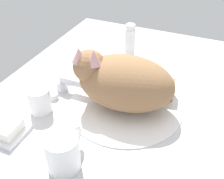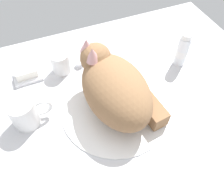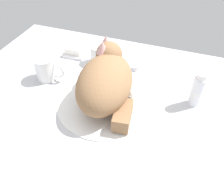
% 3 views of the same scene
% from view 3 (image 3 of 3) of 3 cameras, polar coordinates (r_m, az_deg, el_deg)
% --- Properties ---
extents(ground_plane, '(1.10, 0.83, 0.03)m').
position_cam_3_polar(ground_plane, '(0.81, -1.63, -3.80)').
color(ground_plane, silver).
extents(sink_basin, '(0.33, 0.33, 0.01)m').
position_cam_3_polar(sink_basin, '(0.79, -1.66, -2.82)').
color(sink_basin, white).
rests_on(sink_basin, ground_plane).
extents(faucet, '(0.12, 0.11, 0.05)m').
position_cam_3_polar(faucet, '(0.92, 2.62, 6.06)').
color(faucet, silver).
rests_on(faucet, ground_plane).
extents(cat, '(0.21, 0.29, 0.17)m').
position_cam_3_polar(cat, '(0.74, -1.46, 2.22)').
color(cat, '#936B47').
rests_on(cat, sink_basin).
extents(coffee_mug, '(0.12, 0.07, 0.09)m').
position_cam_3_polar(coffee_mug, '(0.90, -15.68, 4.92)').
color(coffee_mug, white).
rests_on(coffee_mug, ground_plane).
extents(rinse_cup, '(0.06, 0.06, 0.07)m').
position_cam_3_polar(rinse_cup, '(0.96, -3.41, 8.53)').
color(rinse_cup, white).
rests_on(rinse_cup, ground_plane).
extents(soap_dish, '(0.09, 0.06, 0.01)m').
position_cam_3_polar(soap_dish, '(1.02, -9.07, 8.47)').
color(soap_dish, white).
rests_on(soap_dish, ground_plane).
extents(soap_bar, '(0.07, 0.04, 0.03)m').
position_cam_3_polar(soap_bar, '(1.01, -9.19, 9.39)').
color(soap_bar, white).
rests_on(soap_bar, soap_dish).
extents(toothpaste_bottle, '(0.04, 0.04, 0.13)m').
position_cam_3_polar(toothpaste_bottle, '(0.80, 19.98, -0.23)').
color(toothpaste_bottle, white).
rests_on(toothpaste_bottle, ground_plane).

